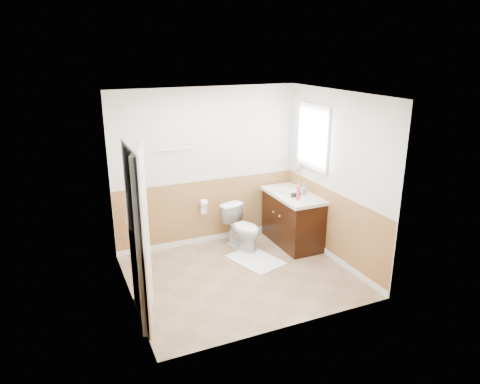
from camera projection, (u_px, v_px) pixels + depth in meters
name	position (u px, v px, depth m)	size (l,w,h in m)	color
floor	(241.00, 276.00, 6.18)	(3.00, 3.00, 0.00)	#8C7051
ceiling	(241.00, 94.00, 5.40)	(3.00, 3.00, 0.00)	white
wall_back	(207.00, 168.00, 6.92)	(3.00, 3.00, 0.00)	silver
wall_front	(290.00, 226.00, 4.66)	(3.00, 3.00, 0.00)	silver
wall_left	(125.00, 207.00, 5.22)	(3.00, 3.00, 0.00)	silver
wall_right	(335.00, 178.00, 6.37)	(3.00, 3.00, 0.00)	silver
wainscot_back	(209.00, 212.00, 7.15)	(3.00, 3.00, 0.00)	#AC7644
wainscot_front	(287.00, 288.00, 4.91)	(3.00, 3.00, 0.00)	#AC7644
wainscot_left	(131.00, 264.00, 5.46)	(2.60, 2.60, 0.00)	#AC7644
wainscot_right	(331.00, 226.00, 6.60)	(2.60, 2.60, 0.00)	#AC7644
toilet	(242.00, 228.00, 6.94)	(0.39, 0.68, 0.69)	white
bath_mat	(256.00, 260.00, 6.62)	(0.55, 0.80, 0.02)	white
vanity_cabinet	(293.00, 220.00, 7.10)	(0.55, 1.10, 0.80)	black
vanity_knob_left	(280.00, 216.00, 6.85)	(0.03, 0.03, 0.03)	silver
vanity_knob_right	(274.00, 212.00, 7.03)	(0.03, 0.03, 0.03)	silver
countertop	(293.00, 195.00, 6.97)	(0.60, 1.15, 0.05)	beige
sink_basin	(289.00, 190.00, 7.09)	(0.36, 0.36, 0.02)	silver
faucet	(299.00, 185.00, 7.14)	(0.02, 0.02, 0.14)	white
lotion_bottle	(298.00, 193.00, 6.63)	(0.05, 0.05, 0.22)	#C7334A
soap_dispenser	(304.00, 189.00, 6.90)	(0.08, 0.08, 0.18)	#919DA4
hair_dryer_body	(296.00, 195.00, 6.81)	(0.07, 0.07, 0.14)	black
hair_dryer_handle	(293.00, 196.00, 6.82)	(0.03, 0.03, 0.07)	black
mirror_panel	(296.00, 143.00, 7.22)	(0.02, 0.35, 0.90)	silver
window_frame	(313.00, 137.00, 6.71)	(0.04, 0.80, 1.00)	white
window_glass	(314.00, 137.00, 6.72)	(0.01, 0.70, 0.90)	white
door	(143.00, 238.00, 4.94)	(0.05, 0.80, 2.04)	white
door_frame	(136.00, 238.00, 4.90)	(0.02, 0.92, 2.10)	white
door_knob	(142.00, 232.00, 5.27)	(0.06, 0.06, 0.06)	silver
towel_bar	(173.00, 150.00, 6.56)	(0.02, 0.02, 0.62)	silver
tp_holder_bar	(204.00, 203.00, 6.99)	(0.02, 0.02, 0.14)	silver
tp_roll	(204.00, 203.00, 6.99)	(0.11, 0.11, 0.10)	white
tp_sheet	(204.00, 209.00, 7.03)	(0.10, 0.01, 0.16)	white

